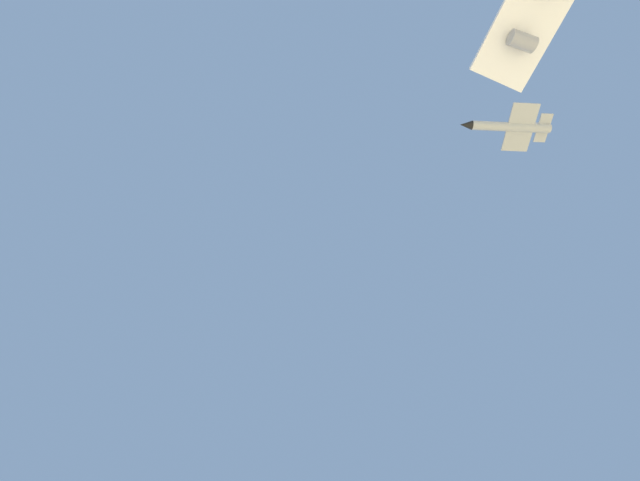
# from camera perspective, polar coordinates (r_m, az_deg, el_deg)

# --- Properties ---
(chase_jet_left_wing) EXTENTS (15.04, 9.14, 4.00)m
(chase_jet_left_wing) POSITION_cam_1_polar(r_m,az_deg,el_deg) (82.16, 23.23, 13.25)
(chase_jet_left_wing) COLOR #999EA3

